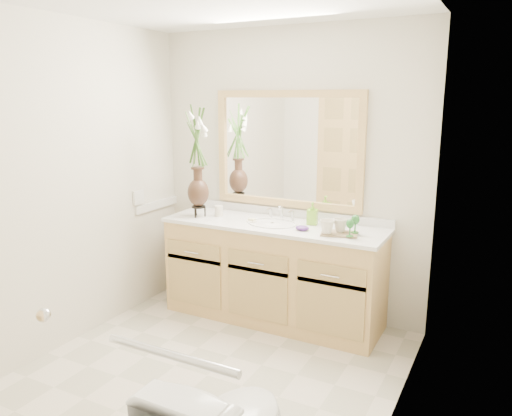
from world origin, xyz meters
The scene contains 21 objects.
floor centered at (0.00, 0.00, 0.00)m, with size 2.60×2.60×0.00m, color beige.
wall_back centered at (0.00, 1.30, 1.20)m, with size 2.40×0.02×2.40m, color beige.
wall_front centered at (0.00, -1.30, 1.20)m, with size 2.40×0.02×2.40m, color beige.
wall_left centered at (-1.20, 0.00, 1.20)m, with size 0.02×2.60×2.40m, color beige.
wall_right centered at (1.20, 0.00, 1.20)m, with size 0.02×2.60×2.40m, color beige.
vanity centered at (0.00, 1.01, 0.40)m, with size 1.80×0.55×0.80m.
counter centered at (0.00, 1.01, 0.82)m, with size 1.84×0.57×0.03m, color white.
sink centered at (0.00, 1.00, 0.78)m, with size 0.38×0.34×0.23m.
mirror centered at (0.00, 1.28, 1.41)m, with size 1.32×0.04×0.97m.
switch_plate centered at (-1.19, 0.76, 0.98)m, with size 0.02×0.12×0.12m, color white.
grab_bar centered at (0.70, -1.27, 0.95)m, with size 0.03×0.03×0.55m, color silver.
flower_vase centered at (-0.67, 0.93, 1.43)m, with size 0.21×0.21×0.88m.
tumbler centered at (-0.53, 1.02, 0.88)m, with size 0.07×0.07×0.09m, color beige.
soap_dish centered at (-0.18, 0.98, 0.84)m, with size 0.09×0.09×0.03m.
soap_bottle centered at (0.29, 1.13, 0.91)m, with size 0.07×0.08×0.16m, color #80C92F.
purple_dish centered at (0.29, 0.92, 0.85)m, with size 0.11×0.08×0.04m, color #502879.
tray centered at (0.59, 0.93, 0.84)m, with size 0.27×0.18×0.01m, color brown.
mug_left centered at (0.51, 0.88, 0.90)m, with size 0.11×0.10×0.11m, color beige.
mug_right centered at (0.58, 0.97, 0.90)m, with size 0.11×0.10×0.11m, color beige.
goblet_front centered at (0.68, 0.88, 0.93)m, with size 0.06×0.06×0.13m.
goblet_back centered at (0.69, 0.99, 0.94)m, with size 0.06×0.06×0.14m.
Camera 1 is at (1.70, -2.53, 1.83)m, focal length 35.00 mm.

